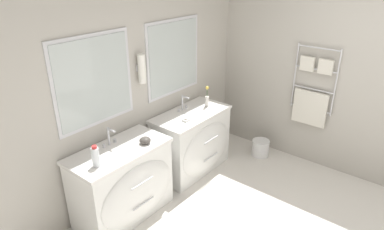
{
  "coord_description": "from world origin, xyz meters",
  "views": [
    {
      "loc": [
        -2.48,
        -0.46,
        2.53
      ],
      "look_at": [
        0.04,
        1.58,
        1.06
      ],
      "focal_mm": 32.0,
      "sensor_mm": 36.0,
      "label": 1
    }
  ],
  "objects": [
    {
      "name": "waste_bin",
      "position": [
        1.4,
        1.43,
        0.12
      ],
      "size": [
        0.24,
        0.24,
        0.23
      ],
      "color": "silver",
      "rests_on": "ground_plane"
    },
    {
      "name": "faucet_right",
      "position": [
        0.52,
        2.11,
        0.9
      ],
      "size": [
        0.17,
        0.12,
        0.19
      ],
      "color": "silver",
      "rests_on": "vanity_right"
    },
    {
      "name": "soap_dish",
      "position": [
        0.3,
        1.88,
        0.83
      ],
      "size": [
        0.08,
        0.06,
        0.04
      ],
      "color": "white",
      "rests_on": "vanity_right"
    },
    {
      "name": "faucet_left",
      "position": [
        -0.63,
        2.11,
        0.9
      ],
      "size": [
        0.17,
        0.12,
        0.19
      ],
      "color": "silver",
      "rests_on": "vanity_left"
    },
    {
      "name": "vanity_left",
      "position": [
        -0.63,
        1.95,
        0.41
      ],
      "size": [
        1.04,
        0.59,
        0.81
      ],
      "color": "white",
      "rests_on": "ground_plane"
    },
    {
      "name": "amenity_bowl",
      "position": [
        -0.38,
        1.86,
        0.85
      ],
      "size": [
        0.12,
        0.12,
        0.07
      ],
      "color": "#4C4742",
      "rests_on": "vanity_left"
    },
    {
      "name": "vanity_right",
      "position": [
        0.52,
        1.95,
        0.41
      ],
      "size": [
        1.04,
        0.59,
        0.81
      ],
      "color": "white",
      "rests_on": "ground_plane"
    },
    {
      "name": "wall_right",
      "position": [
        1.72,
        1.01,
        1.29
      ],
      "size": [
        0.13,
        4.39,
        2.6
      ],
      "color": "#B2ADA3",
      "rests_on": "ground_plane"
    },
    {
      "name": "toiletry_bottle",
      "position": [
        -0.96,
        1.89,
        0.91
      ],
      "size": [
        0.07,
        0.07,
        0.21
      ],
      "color": "silver",
      "rests_on": "vanity_left"
    },
    {
      "name": "flower_vase",
      "position": [
        0.81,
        1.96,
        0.92
      ],
      "size": [
        0.05,
        0.05,
        0.27
      ],
      "color": "silver",
      "rests_on": "vanity_right"
    },
    {
      "name": "wall_back",
      "position": [
        -0.0,
        2.29,
        1.31
      ],
      "size": [
        4.98,
        0.17,
        2.6
      ],
      "color": "#B2ADA3",
      "rests_on": "ground_plane"
    }
  ]
}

